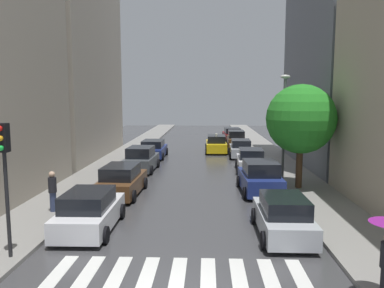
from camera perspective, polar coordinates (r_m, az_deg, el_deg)
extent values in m
cube|color=#3C3C3F|center=(33.32, 0.78, -1.94)|extent=(28.00, 72.00, 0.04)
cube|color=gray|center=(34.09, -10.21, -1.68)|extent=(3.00, 72.00, 0.15)
cube|color=gray|center=(33.77, 11.88, -1.81)|extent=(3.00, 72.00, 0.15)
cube|color=silver|center=(12.69, -19.39, -17.70)|extent=(0.45, 2.20, 0.01)
cube|color=silver|center=(12.40, -15.32, -18.15)|extent=(0.45, 2.20, 0.01)
cube|color=silver|center=(12.18, -11.06, -18.52)|extent=(0.45, 2.20, 0.01)
cube|color=silver|center=(12.02, -6.64, -18.80)|extent=(0.45, 2.20, 0.01)
cube|color=silver|center=(11.92, -2.12, -18.98)|extent=(0.45, 2.20, 0.01)
cube|color=silver|center=(11.89, 2.46, -19.05)|extent=(0.45, 2.20, 0.01)
cube|color=silver|center=(11.93, 7.04, -19.01)|extent=(0.45, 2.20, 0.01)
cube|color=silver|center=(12.04, 11.55, -18.86)|extent=(0.45, 2.20, 0.01)
cube|color=silver|center=(12.21, 15.96, -18.61)|extent=(0.45, 2.20, 0.01)
cube|color=#9E9384|center=(34.66, -18.56, 16.70)|extent=(6.00, 14.33, 22.41)
cube|color=slate|center=(31.31, 22.05, 15.96)|extent=(6.00, 13.54, 20.63)
cube|color=silver|center=(15.72, -15.14, -10.43)|extent=(1.94, 4.28, 0.79)
cube|color=black|center=(15.32, -15.46, -8.09)|extent=(1.69, 2.36, 0.65)
cylinder|color=black|center=(17.35, -16.80, -9.68)|extent=(0.23, 0.64, 0.64)
cylinder|color=black|center=(16.86, -10.61, -9.98)|extent=(0.23, 0.64, 0.64)
cylinder|color=black|center=(14.85, -20.28, -12.71)|extent=(0.23, 0.64, 0.64)
cylinder|color=black|center=(14.27, -13.04, -13.26)|extent=(0.23, 0.64, 0.64)
cube|color=brown|center=(20.71, -10.53, -5.99)|extent=(2.03, 4.51, 0.81)
cube|color=black|center=(20.35, -10.74, -4.11)|extent=(1.74, 2.50, 0.67)
cylinder|color=black|center=(22.40, -11.90, -5.72)|extent=(0.24, 0.65, 0.64)
cylinder|color=black|center=(21.95, -7.15, -5.88)|extent=(0.24, 0.65, 0.64)
cylinder|color=black|center=(19.68, -14.28, -7.59)|extent=(0.24, 0.65, 0.64)
cylinder|color=black|center=(19.17, -8.88, -7.84)|extent=(0.24, 0.65, 0.64)
cube|color=#474C51|center=(27.12, -7.65, -2.76)|extent=(2.06, 4.19, 0.87)
cube|color=black|center=(26.80, -7.77, -1.18)|extent=(1.76, 2.33, 0.71)
cylinder|color=black|center=(28.68, -8.91, -2.83)|extent=(0.25, 0.65, 0.64)
cylinder|color=black|center=(28.30, -5.18, -2.90)|extent=(0.25, 0.65, 0.64)
cylinder|color=black|center=(26.09, -10.31, -3.85)|extent=(0.25, 0.65, 0.64)
cylinder|color=black|center=(25.67, -6.22, -3.96)|extent=(0.25, 0.65, 0.64)
cube|color=navy|center=(32.91, -5.84, -1.09)|extent=(1.99, 4.40, 0.75)
cube|color=black|center=(32.61, -5.91, 0.04)|extent=(1.73, 2.43, 0.61)
cylinder|color=black|center=(34.51, -7.05, -1.11)|extent=(0.23, 0.64, 0.64)
cylinder|color=black|center=(34.23, -3.87, -1.14)|extent=(0.23, 0.64, 0.64)
cylinder|color=black|center=(31.70, -7.96, -1.85)|extent=(0.23, 0.64, 0.64)
cylinder|color=black|center=(31.40, -4.49, -1.90)|extent=(0.23, 0.64, 0.64)
cube|color=#B2B7BF|center=(15.02, 13.56, -11.26)|extent=(1.78, 4.11, 0.77)
cube|color=black|center=(14.62, 13.80, -8.91)|extent=(1.57, 2.26, 0.63)
cylinder|color=black|center=(16.22, 9.45, -10.65)|extent=(0.22, 0.64, 0.64)
cylinder|color=black|center=(16.54, 15.67, -10.47)|extent=(0.22, 0.64, 0.64)
cylinder|color=black|center=(13.69, 10.91, -14.11)|extent=(0.22, 0.64, 0.64)
cylinder|color=black|center=(14.06, 18.30, -13.76)|extent=(0.22, 0.64, 0.64)
cube|color=navy|center=(21.15, 10.21, -5.61)|extent=(2.10, 4.17, 0.89)
cube|color=black|center=(20.79, 10.36, -3.57)|extent=(1.80, 2.32, 0.73)
cylinder|color=black|center=(22.38, 7.11, -5.63)|extent=(0.24, 0.65, 0.64)
cylinder|color=black|center=(22.70, 12.02, -5.55)|extent=(0.24, 0.65, 0.64)
cylinder|color=black|center=(19.77, 8.08, -7.36)|extent=(0.24, 0.65, 0.64)
cylinder|color=black|center=(20.13, 13.62, -7.23)|extent=(0.24, 0.65, 0.64)
cube|color=silver|center=(27.13, 8.84, -2.86)|extent=(1.99, 4.11, 0.79)
cube|color=black|center=(26.81, 8.90, -1.42)|extent=(1.70, 2.29, 0.65)
cylinder|color=black|center=(28.43, 6.78, -2.88)|extent=(0.24, 0.65, 0.64)
cylinder|color=black|center=(28.57, 10.46, -2.90)|extent=(0.24, 0.65, 0.64)
cylinder|color=black|center=(25.81, 7.02, -3.91)|extent=(0.24, 0.65, 0.64)
cylinder|color=black|center=(25.96, 11.07, -3.93)|extent=(0.24, 0.65, 0.64)
cube|color=#B2B7BF|center=(33.30, 7.35, -1.00)|extent=(1.88, 4.10, 0.76)
cube|color=black|center=(33.01, 7.39, 0.13)|extent=(1.63, 2.27, 0.62)
cylinder|color=black|center=(34.61, 5.71, -1.06)|extent=(0.23, 0.64, 0.64)
cylinder|color=black|center=(34.73, 8.67, -1.08)|extent=(0.23, 0.64, 0.64)
cylinder|color=black|center=(31.96, 5.90, -1.75)|extent=(0.23, 0.64, 0.64)
cylinder|color=black|center=(32.09, 9.11, -1.77)|extent=(0.23, 0.64, 0.64)
cube|color=brown|center=(39.63, 6.66, 0.40)|extent=(1.83, 4.59, 0.88)
cube|color=black|center=(39.31, 6.70, 1.52)|extent=(1.60, 2.53, 0.72)
cylinder|color=black|center=(41.11, 5.27, 0.25)|extent=(0.23, 0.64, 0.64)
cylinder|color=black|center=(41.22, 7.75, 0.23)|extent=(0.23, 0.64, 0.64)
cylinder|color=black|center=(38.12, 5.46, -0.30)|extent=(0.23, 0.64, 0.64)
cylinder|color=black|center=(38.24, 8.13, -0.32)|extent=(0.23, 0.64, 0.64)
cube|color=maroon|center=(44.91, 6.07, 1.15)|extent=(2.17, 4.84, 0.79)
cube|color=black|center=(44.61, 6.12, 2.04)|extent=(1.83, 2.69, 0.65)
cylinder|color=black|center=(46.39, 4.66, 1.04)|extent=(0.25, 0.65, 0.64)
cylinder|color=black|center=(46.61, 7.04, 1.04)|extent=(0.25, 0.65, 0.64)
cylinder|color=black|center=(43.29, 5.03, 0.60)|extent=(0.25, 0.65, 0.64)
cylinder|color=black|center=(43.52, 7.58, 0.60)|extent=(0.25, 0.65, 0.64)
cube|color=yellow|center=(35.91, 3.68, -0.33)|extent=(1.88, 4.44, 0.80)
cube|color=black|center=(35.60, 3.70, 0.78)|extent=(1.64, 2.44, 0.65)
cube|color=#F2EDCC|center=(35.56, 3.70, 1.44)|extent=(0.20, 0.36, 0.18)
cylinder|color=black|center=(37.38, 2.19, -0.42)|extent=(0.22, 0.64, 0.64)
cylinder|color=black|center=(37.43, 5.02, -0.43)|extent=(0.22, 0.64, 0.64)
cylinder|color=black|center=(34.48, 2.21, -1.06)|extent=(0.22, 0.64, 0.64)
cylinder|color=black|center=(34.54, 5.28, -1.07)|extent=(0.22, 0.64, 0.64)
cylinder|color=navy|center=(18.16, -20.26, -8.20)|extent=(0.28, 0.28, 0.87)
cylinder|color=black|center=(17.98, -20.36, -5.81)|extent=(0.36, 0.36, 0.69)
sphere|color=tan|center=(17.88, -20.43, -4.31)|extent=(0.27, 0.27, 0.27)
cylinder|color=#513823|center=(22.10, 15.88, -3.49)|extent=(0.36, 0.36, 2.24)
sphere|color=#268325|center=(21.78, 16.12, 3.66)|extent=(3.85, 3.85, 3.85)
cylinder|color=black|center=(13.40, -26.12, -8.32)|extent=(0.12, 0.12, 3.40)
cube|color=black|center=(13.02, -26.64, 0.86)|extent=(0.30, 0.30, 0.90)
sphere|color=#F2A519|center=(12.86, -27.03, 0.77)|extent=(0.18, 0.18, 0.18)
sphere|color=green|center=(12.89, -26.95, -0.56)|extent=(0.18, 0.18, 0.18)
cylinder|color=#595B60|center=(23.76, 13.69, 2.07)|extent=(0.16, 0.16, 6.15)
ellipsoid|color=beige|center=(23.70, 13.93, 9.86)|extent=(0.60, 0.28, 0.24)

